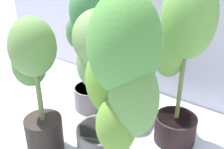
% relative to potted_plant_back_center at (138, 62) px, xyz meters
% --- Properties ---
extents(potted_plant_back_center, '(0.29, 0.24, 0.69)m').
position_rel_potted_plant_back_center_xyz_m(potted_plant_back_center, '(0.00, 0.00, 0.00)').
color(potted_plant_back_center, black).
rests_on(potted_plant_back_center, ground).
extents(potted_plant_back_right, '(0.37, 0.29, 0.92)m').
position_rel_potted_plant_back_center_xyz_m(potted_plant_back_right, '(0.29, -0.09, 0.18)').
color(potted_plant_back_right, '#2F1E1F').
rests_on(potted_plant_back_right, ground).
extents(potted_plant_front_right, '(0.36, 0.33, 0.93)m').
position_rel_potted_plant_back_center_xyz_m(potted_plant_front_right, '(0.29, -0.61, 0.19)').
color(potted_plant_front_right, black).
rests_on(potted_plant_front_right, ground).
extents(potted_plant_back_left, '(0.34, 0.30, 0.81)m').
position_rel_potted_plant_back_center_xyz_m(potted_plant_back_left, '(-0.31, -0.11, 0.09)').
color(potted_plant_back_left, slate).
rests_on(potted_plant_back_left, ground).
extents(potted_plant_front_left, '(0.32, 0.28, 0.75)m').
position_rel_potted_plant_back_center_xyz_m(potted_plant_front_left, '(-0.25, -0.56, 0.06)').
color(potted_plant_front_left, '#2A221F').
rests_on(potted_plant_front_left, ground).
extents(potted_plant_center, '(0.31, 0.27, 0.79)m').
position_rel_potted_plant_back_center_xyz_m(potted_plant_center, '(0.04, -0.43, 0.05)').
color(potted_plant_center, slate).
rests_on(potted_plant_center, ground).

